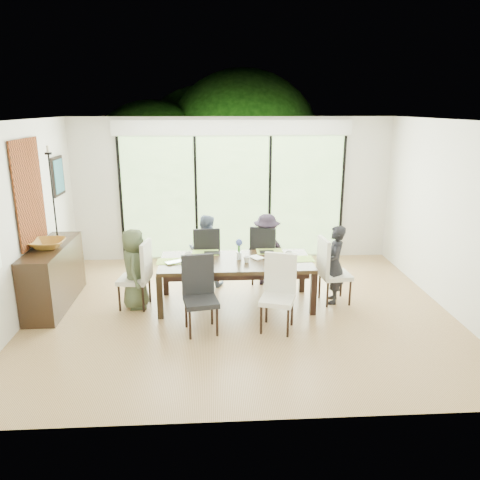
{
  "coord_description": "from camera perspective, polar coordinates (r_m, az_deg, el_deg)",
  "views": [
    {
      "loc": [
        -0.39,
        -6.28,
        2.87
      ],
      "look_at": [
        0.0,
        0.25,
        1.0
      ],
      "focal_mm": 35.0,
      "sensor_mm": 36.0,
      "label": 1
    }
  ],
  "objects": [
    {
      "name": "floor",
      "position": [
        6.92,
        0.13,
        -8.6
      ],
      "size": [
        6.0,
        5.0,
        0.01
      ],
      "primitive_type": "cube",
      "color": "brown",
      "rests_on": "ground"
    },
    {
      "name": "ceiling",
      "position": [
        6.29,
        0.14,
        14.45
      ],
      "size": [
        6.0,
        5.0,
        0.01
      ],
      "primitive_type": "cube",
      "color": "white",
      "rests_on": "wall_back"
    },
    {
      "name": "wall_back",
      "position": [
        8.93,
        -0.87,
        6.15
      ],
      "size": [
        6.0,
        0.02,
        2.7
      ],
      "primitive_type": "cube",
      "color": "silver",
      "rests_on": "floor"
    },
    {
      "name": "wall_front",
      "position": [
        4.08,
        2.33,
        -5.92
      ],
      "size": [
        6.0,
        0.02,
        2.7
      ],
      "primitive_type": "cube",
      "color": "silver",
      "rests_on": "floor"
    },
    {
      "name": "wall_left",
      "position": [
        6.97,
        -25.41,
        1.8
      ],
      "size": [
        0.02,
        5.0,
        2.7
      ],
      "primitive_type": "cube",
      "color": "beige",
      "rests_on": "floor"
    },
    {
      "name": "wall_right",
      "position": [
        7.3,
        24.45,
        2.49
      ],
      "size": [
        0.02,
        5.0,
        2.7
      ],
      "primitive_type": "cube",
      "color": "white",
      "rests_on": "floor"
    },
    {
      "name": "glass_doors",
      "position": [
        8.92,
        -0.86,
        5.16
      ],
      "size": [
        4.2,
        0.02,
        2.3
      ],
      "primitive_type": "cube",
      "color": "#598C3F",
      "rests_on": "wall_back"
    },
    {
      "name": "blinds_header",
      "position": [
        8.76,
        -0.89,
        13.53
      ],
      "size": [
        4.4,
        0.06,
        0.28
      ],
      "primitive_type": "cube",
      "color": "white",
      "rests_on": "wall_back"
    },
    {
      "name": "mullion_a",
      "position": [
        9.06,
        -14.29,
        4.84
      ],
      "size": [
        0.05,
        0.04,
        2.3
      ],
      "primitive_type": "cube",
      "color": "black",
      "rests_on": "wall_back"
    },
    {
      "name": "mullion_b",
      "position": [
        8.9,
        -5.38,
        5.07
      ],
      "size": [
        0.05,
        0.04,
        2.3
      ],
      "primitive_type": "cube",
      "color": "black",
      "rests_on": "wall_back"
    },
    {
      "name": "mullion_c",
      "position": [
        8.96,
        3.64,
        5.19
      ],
      "size": [
        0.05,
        0.04,
        2.3
      ],
      "primitive_type": "cube",
      "color": "black",
      "rests_on": "wall_back"
    },
    {
      "name": "mullion_d",
      "position": [
        9.24,
        12.32,
        5.18
      ],
      "size": [
        0.05,
        0.04,
        2.3
      ],
      "primitive_type": "cube",
      "color": "black",
      "rests_on": "wall_back"
    },
    {
      "name": "deck",
      "position": [
        10.12,
        -1.07,
        -0.82
      ],
      "size": [
        6.0,
        1.8,
        0.1
      ],
      "primitive_type": "cube",
      "color": "#533523",
      "rests_on": "ground"
    },
    {
      "name": "rail_top",
      "position": [
        10.74,
        -1.26,
        3.48
      ],
      "size": [
        6.0,
        0.08,
        0.06
      ],
      "primitive_type": "cube",
      "color": "#503B22",
      "rests_on": "deck"
    },
    {
      "name": "foliage_left",
      "position": [
        11.65,
        -10.47,
        8.65
      ],
      "size": [
        3.2,
        3.2,
        3.2
      ],
      "primitive_type": "sphere",
      "color": "#14380F",
      "rests_on": "ground"
    },
    {
      "name": "foliage_mid",
      "position": [
        12.15,
        0.32,
        10.91
      ],
      "size": [
        4.0,
        4.0,
        4.0
      ],
      "primitive_type": "sphere",
      "color": "#14380F",
      "rests_on": "ground"
    },
    {
      "name": "foliage_right",
      "position": [
        11.68,
        9.51,
        7.82
      ],
      "size": [
        2.8,
        2.8,
        2.8
      ],
      "primitive_type": "sphere",
      "color": "#14380F",
      "rests_on": "ground"
    },
    {
      "name": "foliage_far",
      "position": [
        12.84,
        -4.42,
        10.33
      ],
      "size": [
        3.6,
        3.6,
        3.6
      ],
      "primitive_type": "sphere",
      "color": "#14380F",
      "rests_on": "ground"
    },
    {
      "name": "table_top",
      "position": [
        6.89,
        -0.51,
        -2.71
      ],
      "size": [
        2.22,
        1.02,
        0.06
      ],
      "primitive_type": "cube",
      "color": "black",
      "rests_on": "floor"
    },
    {
      "name": "table_apron",
      "position": [
        6.91,
        -0.51,
        -3.36
      ],
      "size": [
        2.04,
        0.83,
        0.09
      ],
      "primitive_type": "cube",
      "color": "black",
      "rests_on": "floor"
    },
    {
      "name": "table_leg_fl",
      "position": [
        6.64,
        -9.72,
        -6.87
      ],
      "size": [
        0.08,
        0.08,
        0.64
      ],
      "primitive_type": "cube",
      "color": "black",
      "rests_on": "floor"
    },
    {
      "name": "table_leg_fr",
      "position": [
        6.75,
        8.94,
        -6.46
      ],
      "size": [
        0.08,
        0.08,
        0.64
      ],
      "primitive_type": "cube",
      "color": "black",
      "rests_on": "floor"
    },
    {
      "name": "table_leg_bl",
      "position": [
        7.44,
        -9.04,
        -4.31
      ],
      "size": [
        0.08,
        0.08,
        0.64
      ],
      "primitive_type": "cube",
      "color": "black",
      "rests_on": "floor"
    },
    {
      "name": "table_leg_br",
      "position": [
        7.53,
        7.58,
        -3.98
      ],
      "size": [
        0.08,
        0.08,
        0.64
      ],
      "primitive_type": "cube",
      "color": "black",
      "rests_on": "floor"
    },
    {
      "name": "chair_left_end",
      "position": [
        7.03,
        -12.84,
        -4.09
      ],
      "size": [
        0.48,
        0.48,
        1.02
      ],
      "primitive_type": null,
      "rotation": [
        0.0,
        0.0,
        -1.72
      ],
      "color": "beige",
      "rests_on": "floor"
    },
    {
      "name": "chair_right_end",
      "position": [
        7.17,
        11.58,
        -3.62
      ],
      "size": [
        0.47,
        0.47,
        1.02
      ],
      "primitive_type": null,
      "rotation": [
        0.0,
        0.0,
        1.68
      ],
      "color": "silver",
      "rests_on": "floor"
    },
    {
      "name": "chair_far_left",
      "position": [
        7.74,
        -4.16,
        -1.86
      ],
      "size": [
        0.46,
        0.46,
        1.02
      ],
      "primitive_type": null,
      "rotation": [
        0.0,
        0.0,
        3.23
      ],
      "color": "black",
      "rests_on": "floor"
    },
    {
      "name": "chair_far_right",
      "position": [
        7.79,
        3.22,
        -1.72
      ],
      "size": [
        0.56,
        0.56,
        1.02
      ],
      "primitive_type": null,
      "rotation": [
        0.0,
        0.0,
        2.72
      ],
      "color": "black",
      "rests_on": "floor"
    },
    {
      "name": "chair_near_left",
      "position": [
        6.12,
        -4.8,
        -6.79
      ],
      "size": [
        0.5,
        0.5,
        1.02
      ],
      "primitive_type": null,
      "rotation": [
        0.0,
        0.0,
        0.19
      ],
      "color": "black",
      "rests_on": "floor"
    },
    {
      "name": "chair_near_right",
      "position": [
        6.18,
        4.58,
        -6.58
      ],
      "size": [
        0.54,
        0.54,
        1.02
      ],
      "primitive_type": null,
      "rotation": [
        0.0,
        0.0,
        -0.31
      ],
      "color": "silver",
      "rests_on": "floor"
    },
    {
      "name": "person_left_end",
      "position": [
        7.0,
        -12.73,
        -3.41
      ],
      "size": [
        0.36,
        0.57,
        1.19
      ],
      "primitive_type": "imported",
      "rotation": [
        0.0,
        0.0,
        1.6
      ],
      "color": "#444F34",
      "rests_on": "floor"
    },
    {
      "name": "person_right_end",
      "position": [
        7.13,
        11.46,
        -2.96
      ],
      "size": [
        0.48,
        0.63,
        1.19
      ],
      "primitive_type": "imported",
      "rotation": [
        0.0,
        0.0,
        -1.82
      ],
      "color": "black",
      "rests_on": "floor"
    },
    {
      "name": "person_far_left",
      "position": [
        7.69,
        -4.18,
        -1.28
      ],
      "size": [
        0.61,
        0.44,
        1.19
      ],
      "primitive_type": "imported",
      "rotation": [
        0.0,
        0.0,
        2.96
      ],
      "color": "slate",
      "rests_on": "floor"
    },
    {
      "name": "person_far_right",
      "position": [
        7.74,
        3.24,
        -1.15
      ],
      "size": [
        0.63,
        0.48,
        1.19
      ],
      "primitive_type": "imported",
      "rotation": [
        0.0,
        0.0,
        2.89
      ],
      "color": "#261D2C",
      "rests_on": "floor"
    },
    {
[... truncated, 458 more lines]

